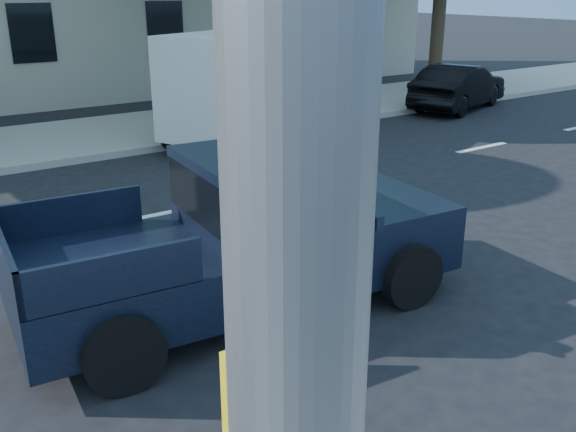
# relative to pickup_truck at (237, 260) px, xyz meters

# --- Properties ---
(ground) EXTENTS (120.00, 120.00, 0.00)m
(ground) POSITION_rel_pickup_truck_xyz_m (0.39, 0.02, -0.59)
(ground) COLOR black
(ground) RESTS_ON ground
(far_sidewalk) EXTENTS (60.00, 4.00, 0.15)m
(far_sidewalk) POSITION_rel_pickup_truck_xyz_m (0.39, 9.22, -0.52)
(far_sidewalk) COLOR gray
(far_sidewalk) RESTS_ON ground
(lane_stripes) EXTENTS (21.60, 0.14, 0.01)m
(lane_stripes) POSITION_rel_pickup_truck_xyz_m (2.39, 3.42, -0.59)
(lane_stripes) COLOR silver
(lane_stripes) RESTS_ON ground
(pickup_truck) EXTENTS (5.04, 2.71, 1.75)m
(pickup_truck) POSITION_rel_pickup_truck_xyz_m (0.00, 0.00, 0.00)
(pickup_truck) COLOR black
(pickup_truck) RESTS_ON ground
(mail_truck) EXTENTS (5.01, 3.74, 2.50)m
(mail_truck) POSITION_rel_pickup_truck_xyz_m (4.40, 6.78, 0.50)
(mail_truck) COLOR silver
(mail_truck) RESTS_ON ground
(parked_sedan) EXTENTS (2.55, 4.20, 1.31)m
(parked_sedan) POSITION_rel_pickup_truck_xyz_m (11.60, 6.99, 0.06)
(parked_sedan) COLOR black
(parked_sedan) RESTS_ON ground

